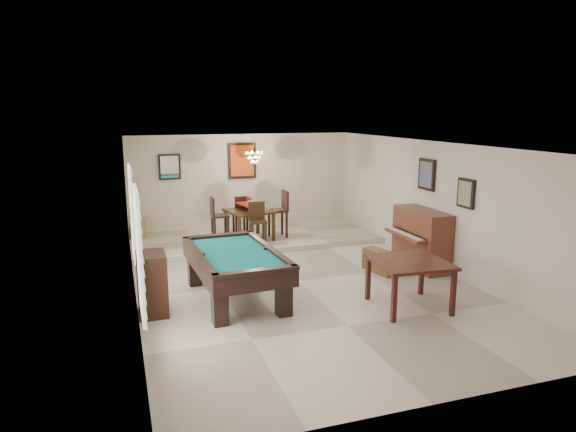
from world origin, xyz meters
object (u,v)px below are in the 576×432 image
apothecary_chest (152,284)px  dining_chair_south (258,225)px  square_table (409,284)px  dining_chair_east (278,214)px  flower_vase (249,201)px  dining_table (249,222)px  upright_piano (415,239)px  piano_bench (380,262)px  corner_bench (140,228)px  pool_table (235,276)px  dining_chair_west (220,219)px  chandelier (254,153)px  dining_chair_north (240,214)px

apothecary_chest → dining_chair_south: 3.99m
square_table → dining_chair_east: bearing=98.8°
flower_vase → dining_chair_south: bearing=-88.4°
apothecary_chest → dining_table: apothecary_chest is taller
flower_vase → dining_table: bearing=0.0°
upright_piano → dining_chair_east: bearing=124.6°
piano_bench → dining_chair_east: dining_chair_east is taller
dining_chair_east → dining_table: bearing=-92.9°
dining_table → corner_bench: dining_table is taller
upright_piano → dining_table: (-2.77, 2.99, -0.07)m
pool_table → corner_bench: pool_table is taller
pool_table → flower_vase: flower_vase is taller
square_table → apothecary_chest: (-4.04, 1.08, 0.10)m
dining_table → dining_chair_west: bearing=-179.9°
apothecary_chest → dining_table: size_ratio=0.98×
corner_bench → flower_vase: bearing=-23.2°
pool_table → chandelier: size_ratio=4.15×
pool_table → dining_chair_east: bearing=59.4°
square_table → flower_vase: size_ratio=5.22×
square_table → upright_piano: size_ratio=0.80×
dining_chair_south → upright_piano: bearing=-33.3°
dining_table → dining_chair_west: 0.72m
flower_vase → dining_chair_east: 0.82m
apothecary_chest → dining_chair_north: size_ratio=1.03×
dining_chair_north → piano_bench: bearing=115.9°
apothecary_chest → flower_vase: bearing=56.0°
square_table → piano_bench: 1.91m
dining_chair_east → corner_bench: (-3.25, 1.10, -0.37)m
upright_piano → dining_table: bearing=132.9°
apothecary_chest → dining_chair_south: dining_chair_south is taller
dining_table → apothecary_chest: bearing=-124.0°
corner_bench → piano_bench: bearing=-42.5°
piano_bench → upright_piano: bearing=3.2°
upright_piano → dining_table: upright_piano is taller
corner_bench → square_table: bearing=-56.0°
dining_chair_west → dining_chair_east: size_ratio=0.94×
dining_chair_north → dining_chair_east: 1.10m
upright_piano → flower_vase: size_ratio=6.53×
dining_table → dining_chair_north: dining_chair_north is taller
apothecary_chest → dining_table: 4.57m
dining_chair_west → corner_bench: 2.14m
square_table → flower_vase: (-1.48, 4.87, 0.67)m
apothecary_chest → chandelier: (2.76, 4.00, 1.70)m
upright_piano → dining_chair_east: 3.60m
square_table → dining_table: (-1.48, 4.87, 0.14)m
pool_table → dining_chair_north: bearing=72.9°
upright_piano → dining_chair_west: size_ratio=1.34×
dining_chair_north → chandelier: size_ratio=1.61×
upright_piano → pool_table: bearing=-171.5°
piano_bench → chandelier: bearing=118.4°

